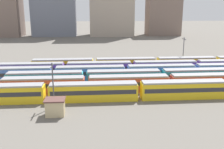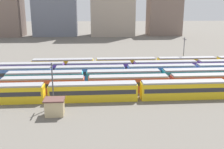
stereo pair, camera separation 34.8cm
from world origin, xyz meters
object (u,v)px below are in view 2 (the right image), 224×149
at_px(train_track_3, 196,71).
at_px(train_track_5, 216,63).
at_px(train_track_4, 197,67).
at_px(train_track_1, 169,83).
at_px(catenary_pole_0, 53,83).
at_px(signal_hut, 55,107).
at_px(catenary_pole_1, 184,51).
at_px(train_track_0, 139,90).
at_px(train_track_2, 198,76).

bearing_deg(train_track_3, train_track_5, 44.15).
bearing_deg(train_track_4, train_track_1, -129.25).
bearing_deg(catenary_pole_0, train_track_1, 18.38).
xyz_separation_m(train_track_4, signal_hut, (-37.01, -27.95, -0.35)).
bearing_deg(catenary_pole_1, train_track_0, -123.81).
bearing_deg(train_track_5, train_track_1, -135.20).
relative_size(catenary_pole_0, catenary_pole_1, 0.91).
bearing_deg(train_track_0, train_track_1, 33.15).
xyz_separation_m(train_track_0, train_track_2, (16.89, 10.40, 0.00)).
bearing_deg(catenary_pole_1, train_track_2, -97.28).
height_order(train_track_3, train_track_5, same).
distance_m(train_track_1, train_track_5, 29.52).
bearing_deg(train_track_5, train_track_2, -127.60).
height_order(train_track_1, catenary_pole_0, catenary_pole_0).
bearing_deg(train_track_3, catenary_pole_1, 85.46).
relative_size(train_track_5, catenary_pole_0, 12.97).
bearing_deg(train_track_0, train_track_5, 41.97).
bearing_deg(signal_hut, train_track_5, 36.26).
relative_size(train_track_1, catenary_pole_1, 7.82).
bearing_deg(train_track_1, train_track_2, 30.21).
xyz_separation_m(train_track_0, train_track_1, (7.96, 5.20, 0.00)).
distance_m(train_track_2, catenary_pole_1, 18.78).
height_order(train_track_1, signal_hut, train_track_1).
distance_m(train_track_1, catenary_pole_1, 26.30).
bearing_deg(signal_hut, train_track_0, 23.70).
distance_m(train_track_0, catenary_pole_1, 34.73).
xyz_separation_m(train_track_3, catenary_pole_0, (-35.26, -18.72, 2.96)).
xyz_separation_m(catenary_pole_0, catenary_pole_1, (36.30, 31.83, 0.45)).
distance_m(train_track_0, train_track_5, 38.88).
height_order(train_track_1, train_track_3, same).
bearing_deg(train_track_0, train_track_2, 31.62).
xyz_separation_m(train_track_5, signal_hut, (-45.20, -33.15, -0.35)).
xyz_separation_m(train_track_3, train_track_5, (10.71, 10.40, 0.00)).
distance_m(train_track_2, train_track_3, 5.36).
xyz_separation_m(train_track_0, train_track_5, (28.91, 26.00, 0.00)).
xyz_separation_m(train_track_3, catenary_pole_1, (1.04, 13.12, 3.41)).
bearing_deg(train_track_4, train_track_5, 32.39).
distance_m(train_track_2, train_track_4, 11.08).
distance_m(train_track_0, train_track_3, 23.96).
height_order(train_track_2, train_track_4, same).
height_order(train_track_3, catenary_pole_1, catenary_pole_1).
xyz_separation_m(train_track_1, train_track_2, (8.93, 5.20, 0.00)).
relative_size(train_track_0, train_track_4, 0.66).
bearing_deg(train_track_4, train_track_2, -110.15).
height_order(train_track_0, catenary_pole_0, catenary_pole_0).
bearing_deg(train_track_0, train_track_4, 45.13).
distance_m(train_track_3, catenary_pole_1, 13.59).
bearing_deg(catenary_pole_0, train_track_0, 10.35).
distance_m(train_track_5, catenary_pole_0, 54.50).
bearing_deg(catenary_pole_0, catenary_pole_1, 41.25).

